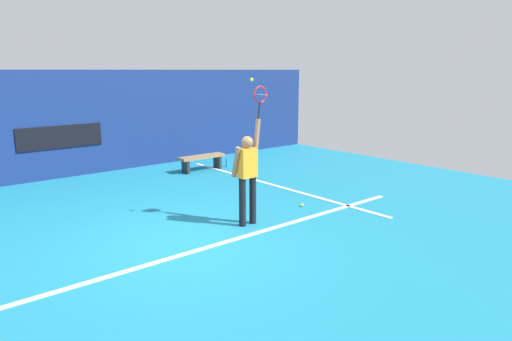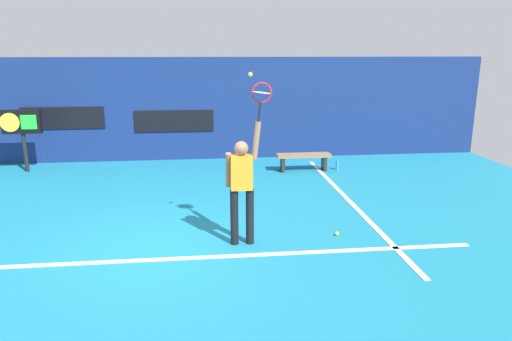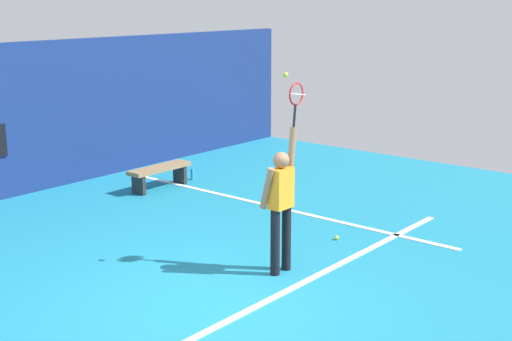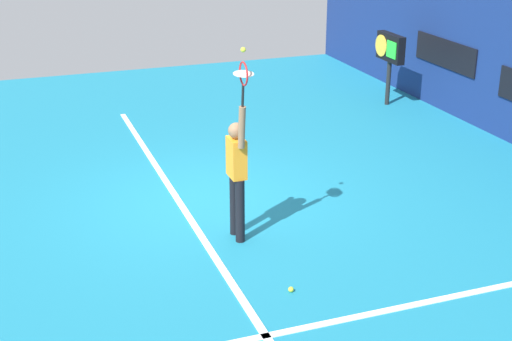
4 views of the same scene
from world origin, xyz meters
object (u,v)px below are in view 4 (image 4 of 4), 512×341
(tennis_racket, at_px, (243,76))
(tennis_player, at_px, (237,170))
(scoreboard_clock, at_px, (390,50))
(spare_ball, at_px, (291,289))
(tennis_ball, at_px, (243,50))

(tennis_racket, bearing_deg, tennis_player, 179.21)
(scoreboard_clock, bearing_deg, tennis_racket, -44.05)
(tennis_player, bearing_deg, spare_ball, 4.99)
(spare_ball, bearing_deg, tennis_racket, -173.67)
(tennis_ball, xyz_separation_m, spare_ball, (1.48, 0.09, -2.66))
(tennis_player, distance_m, tennis_racket, 1.42)
(tennis_player, bearing_deg, scoreboard_clock, 134.32)
(tennis_racket, xyz_separation_m, spare_ball, (1.31, 0.15, -2.36))
(tennis_racket, xyz_separation_m, scoreboard_clock, (-5.47, 5.29, -1.16))
(tennis_ball, height_order, scoreboard_clock, tennis_ball)
(tennis_player, height_order, tennis_racket, tennis_racket)
(spare_ball, bearing_deg, tennis_ball, -176.47)
(tennis_player, distance_m, spare_ball, 1.90)
(tennis_racket, distance_m, scoreboard_clock, 7.69)
(tennis_racket, distance_m, tennis_ball, 0.35)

